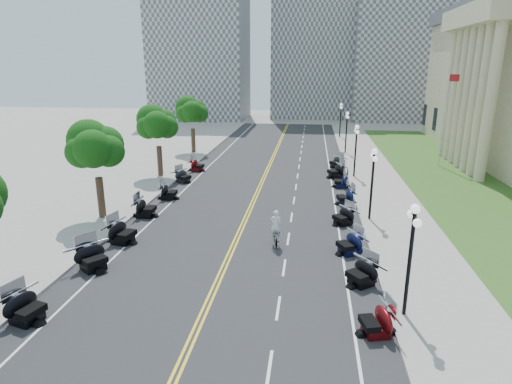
{
  "coord_description": "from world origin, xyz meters",
  "views": [
    {
      "loc": [
        4.38,
        -24.78,
        10.36
      ],
      "look_at": [
        0.74,
        3.27,
        2.0
      ],
      "focal_mm": 30.0,
      "sensor_mm": 36.0,
      "label": 1
    }
  ],
  "objects_px": {
    "motorcycle_n_3": "(377,320)",
    "bicycle": "(276,237)",
    "cyclist_rider": "(276,215)",
    "flagpole": "(444,120)"
  },
  "relations": [
    {
      "from": "flagpole",
      "to": "motorcycle_n_3",
      "type": "distance_m",
      "value": 33.5
    },
    {
      "from": "cyclist_rider",
      "to": "flagpole",
      "type": "bearing_deg",
      "value": -123.92
    },
    {
      "from": "motorcycle_n_3",
      "to": "bicycle",
      "type": "bearing_deg",
      "value": -164.98
    },
    {
      "from": "bicycle",
      "to": "cyclist_rider",
      "type": "relative_size",
      "value": 0.88
    },
    {
      "from": "motorcycle_n_3",
      "to": "bicycle",
      "type": "distance_m",
      "value": 9.61
    },
    {
      "from": "motorcycle_n_3",
      "to": "bicycle",
      "type": "xyz_separation_m",
      "value": [
        -4.75,
        8.36,
        -0.16
      ]
    },
    {
      "from": "flagpole",
      "to": "bicycle",
      "type": "relative_size",
      "value": 6.08
    },
    {
      "from": "cyclist_rider",
      "to": "motorcycle_n_3",
      "type": "bearing_deg",
      "value": 119.62
    },
    {
      "from": "motorcycle_n_3",
      "to": "cyclist_rider",
      "type": "xyz_separation_m",
      "value": [
        -4.75,
        8.36,
        1.27
      ]
    },
    {
      "from": "motorcycle_n_3",
      "to": "cyclist_rider",
      "type": "relative_size",
      "value": 1.0
    }
  ]
}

